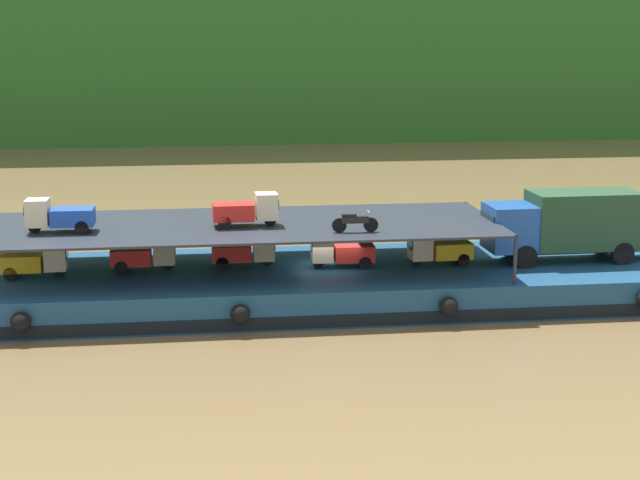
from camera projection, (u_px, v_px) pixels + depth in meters
The scene contains 12 objects.
ground_plane at pixel (330, 300), 43.99m from camera, with size 400.00×400.00×0.00m, color brown.
cargo_barge at pixel (330, 284), 43.80m from camera, with size 31.02×9.17×1.50m.
covered_lorry at pixel (567, 223), 44.41m from camera, with size 7.89×2.43×3.10m.
cargo_rack at pixel (242, 225), 42.78m from camera, with size 21.82×7.75×2.00m.
mini_truck_lower_stern at pixel (35, 260), 41.85m from camera, with size 2.76×1.23×1.38m.
mini_truck_lower_aft at pixel (144, 254), 42.92m from camera, with size 2.74×1.20×1.38m.
mini_truck_lower_mid at pixel (244, 251), 43.63m from camera, with size 2.76×1.24×1.38m.
mini_truck_lower_fore at pixel (341, 251), 43.51m from camera, with size 2.77×1.25×1.38m.
mini_truck_lower_bow at pixel (439, 249), 43.95m from camera, with size 2.80×1.30×1.38m.
mini_truck_upper_stern at pixel (59, 216), 40.94m from camera, with size 2.77×1.25×1.38m.
mini_truck_upper_mid at pixel (247, 210), 42.14m from camera, with size 2.76×1.24×1.38m.
motorcycle_upper_port at pixel (355, 222), 40.98m from camera, with size 1.90×0.55×0.87m.
Camera 1 is at (-5.88, -42.00, 12.00)m, focal length 56.49 mm.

